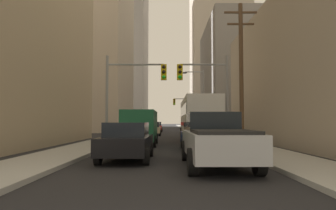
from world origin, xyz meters
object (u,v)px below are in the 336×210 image
object	(u,v)px
traffic_signal_near_left	(134,84)
traffic_signal_far_right	(184,107)
traffic_signal_near_right	(206,85)
pickup_truck_silver	(216,139)
sedan_red	(157,127)
city_bus	(199,117)
sedan_blue	(200,136)
sedan_beige	(153,129)
sedan_black	(128,141)
cargo_van_green	(141,126)

from	to	relation	value
traffic_signal_near_left	traffic_signal_far_right	world-z (taller)	same
traffic_signal_far_right	traffic_signal_near_right	bearing A→B (deg)	-90.22
pickup_truck_silver	sedan_red	size ratio (longest dim) A/B	1.29
traffic_signal_far_right	city_bus	bearing A→B (deg)	-90.27
traffic_signal_near_left	sedan_blue	bearing A→B (deg)	-41.98
pickup_truck_silver	sedan_red	xyz separation A→B (m)	(-3.48, 35.62, -0.16)
traffic_signal_near_left	sedan_beige	bearing A→B (deg)	87.57
sedan_blue	sedan_red	size ratio (longest dim) A/B	1.01
sedan_blue	traffic_signal_far_right	xyz separation A→B (m)	(0.90, 34.53, 3.24)
pickup_truck_silver	sedan_black	bearing A→B (deg)	153.95
pickup_truck_silver	traffic_signal_near_left	distance (m)	10.93
traffic_signal_near_right	traffic_signal_far_right	distance (m)	30.87
sedan_beige	sedan_red	bearing A→B (deg)	90.29
pickup_truck_silver	sedan_red	distance (m)	35.79
city_bus	pickup_truck_silver	distance (m)	15.03
traffic_signal_far_right	cargo_van_green	bearing A→B (deg)	-98.13
city_bus	sedan_blue	world-z (taller)	city_bus
city_bus	sedan_beige	distance (m)	9.60
sedan_blue	sedan_red	xyz separation A→B (m)	(-3.55, 29.61, 0.00)
sedan_black	sedan_blue	distance (m)	5.54
cargo_van_green	sedan_blue	distance (m)	4.93
pickup_truck_silver	sedan_black	world-z (taller)	pickup_truck_silver
sedan_blue	traffic_signal_far_right	world-z (taller)	traffic_signal_far_right
city_bus	pickup_truck_silver	bearing A→B (deg)	-93.28
city_bus	traffic_signal_near_left	size ratio (longest dim) A/B	1.92
traffic_signal_far_right	sedan_blue	bearing A→B (deg)	-91.50
sedan_blue	sedan_red	world-z (taller)	same
pickup_truck_silver	cargo_van_green	bearing A→B (deg)	110.26
pickup_truck_silver	sedan_black	distance (m)	3.68
traffic_signal_near_left	traffic_signal_near_right	size ratio (longest dim) A/B	1.00
city_bus	sedan_beige	size ratio (longest dim) A/B	2.73
city_bus	sedan_red	size ratio (longest dim) A/B	2.73
sedan_red	traffic_signal_near_left	size ratio (longest dim) A/B	0.70
sedan_black	traffic_signal_far_right	distance (m)	39.30
sedan_beige	traffic_signal_far_right	xyz separation A→B (m)	(4.40, 17.06, 3.24)
cargo_van_green	traffic_signal_near_right	world-z (taller)	traffic_signal_near_right
sedan_blue	sedan_beige	world-z (taller)	same
sedan_black	traffic_signal_near_right	bearing A→B (deg)	62.72
traffic_signal_near_left	traffic_signal_far_right	xyz separation A→B (m)	(4.98, 30.87, -0.04)
traffic_signal_near_right	sedan_blue	bearing A→B (deg)	-102.12
cargo_van_green	traffic_signal_far_right	world-z (taller)	traffic_signal_far_right
sedan_black	traffic_signal_near_right	xyz separation A→B (m)	(4.16, 8.07, 3.26)
sedan_blue	traffic_signal_far_right	bearing A→B (deg)	88.50
sedan_beige	pickup_truck_silver	bearing A→B (deg)	-81.72
traffic_signal_near_left	sedan_black	bearing A→B (deg)	-85.01
sedan_red	traffic_signal_near_left	world-z (taller)	traffic_signal_near_left
sedan_beige	traffic_signal_near_left	size ratio (longest dim) A/B	0.70
pickup_truck_silver	sedan_beige	distance (m)	23.74
pickup_truck_silver	cargo_van_green	size ratio (longest dim) A/B	1.04
city_bus	sedan_black	size ratio (longest dim) A/B	2.72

